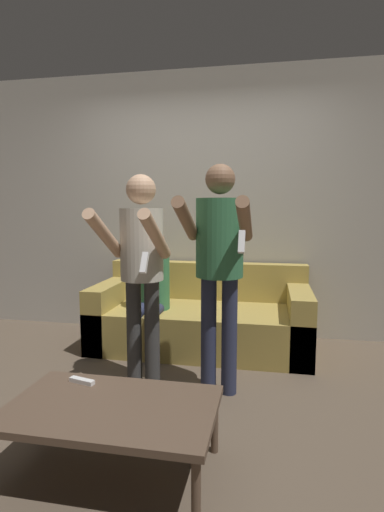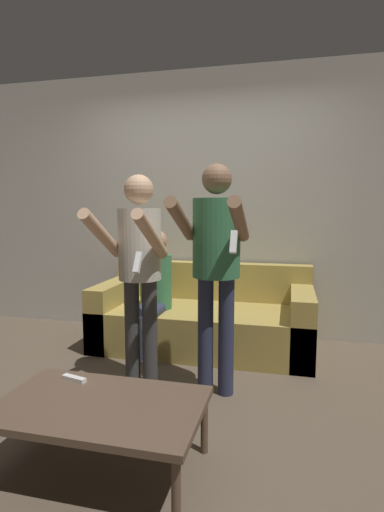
{
  "view_description": "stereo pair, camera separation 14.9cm",
  "coord_description": "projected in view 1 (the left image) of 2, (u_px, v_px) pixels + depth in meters",
  "views": [
    {
      "loc": [
        0.69,
        -2.52,
        1.32
      ],
      "look_at": [
        0.08,
        0.64,
        0.92
      ],
      "focal_mm": 28.0,
      "sensor_mm": 36.0,
      "label": 1
    },
    {
      "loc": [
        0.84,
        -2.48,
        1.32
      ],
      "look_at": [
        0.08,
        0.64,
        0.92
      ],
      "focal_mm": 28.0,
      "sensor_mm": 36.0,
      "label": 2
    }
  ],
  "objects": [
    {
      "name": "ground_plane",
      "position": [
        163.0,
        400.0,
        2.74
      ],
      "size": [
        14.0,
        14.0,
        0.0
      ],
      "primitive_type": "plane",
      "color": "brown"
    },
    {
      "name": "wall_back",
      "position": [
        203.0,
        204.0,
        4.15
      ],
      "size": [
        6.4,
        0.06,
        2.7
      ],
      "color": "#B7B2A8",
      "rests_on": "ground_plane"
    },
    {
      "name": "couch",
      "position": [
        202.0,
        319.0,
        3.79
      ],
      "size": [
        1.99,
        0.92,
        0.76
      ],
      "color": "#AD9347",
      "rests_on": "ground_plane"
    },
    {
      "name": "person_standing_left",
      "position": [
        141.0,
        259.0,
        2.84
      ],
      "size": [
        0.43,
        0.68,
        1.55
      ],
      "color": "#383838",
      "rests_on": "ground_plane"
    },
    {
      "name": "person_standing_right",
      "position": [
        219.0,
        253.0,
        2.73
      ],
      "size": [
        0.45,
        0.68,
        1.61
      ],
      "color": "#282D47",
      "rests_on": "ground_plane"
    },
    {
      "name": "person_seated",
      "position": [
        152.0,
        287.0,
        3.61
      ],
      "size": [
        0.29,
        0.52,
        1.12
      ],
      "color": "#282D47",
      "rests_on": "ground_plane"
    },
    {
      "name": "coffee_table",
      "position": [
        112.0,
        411.0,
        1.94
      ],
      "size": [
        1.02,
        0.63,
        0.36
      ],
      "color": "brown",
      "rests_on": "ground_plane"
    },
    {
      "name": "remote_on_table",
      "position": [
        82.0,
        381.0,
        2.18
      ],
      "size": [
        0.15,
        0.07,
        0.02
      ],
      "color": "white",
      "rests_on": "coffee_table"
    }
  ]
}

